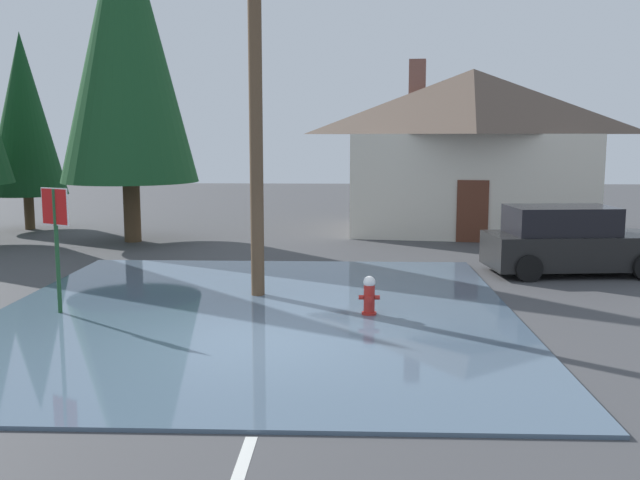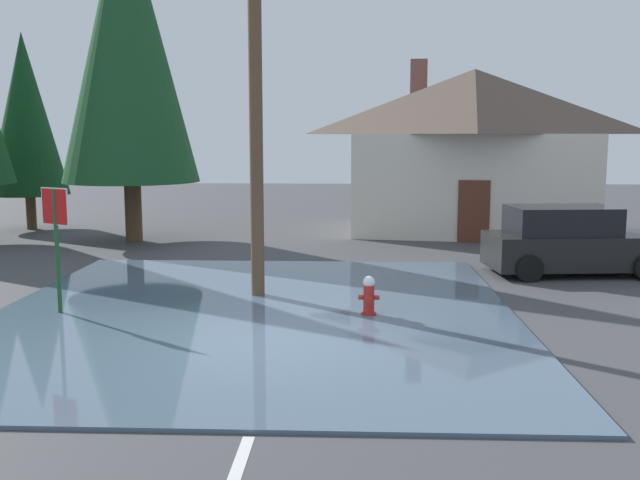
# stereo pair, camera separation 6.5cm
# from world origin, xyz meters

# --- Properties ---
(ground_plane) EXTENTS (80.00, 80.00, 0.10)m
(ground_plane) POSITION_xyz_m (0.00, 0.00, -0.05)
(ground_plane) COLOR #424244
(flood_puddle) EXTENTS (9.94, 11.17, 0.06)m
(flood_puddle) POSITION_xyz_m (-0.39, 2.03, 0.03)
(flood_puddle) COLOR #4C6075
(flood_puddle) RESTS_ON ground
(lane_stop_bar) EXTENTS (3.56, 0.63, 0.01)m
(lane_stop_bar) POSITION_xyz_m (0.48, -2.48, 0.00)
(lane_stop_bar) COLOR silver
(lane_stop_bar) RESTS_ON ground
(stop_sign_near) EXTENTS (0.63, 0.34, 2.44)m
(stop_sign_near) POSITION_xyz_m (-4.08, 1.79, 1.74)
(stop_sign_near) COLOR #1E4C28
(stop_sign_near) RESTS_ON ground
(fire_hydrant) EXTENTS (0.40, 0.34, 0.79)m
(fire_hydrant) POSITION_xyz_m (1.81, 1.88, 0.39)
(fire_hydrant) COLOR #AD231E
(fire_hydrant) RESTS_ON ground
(utility_pole) EXTENTS (1.60, 0.28, 9.07)m
(utility_pole) POSITION_xyz_m (-0.49, 3.47, 4.72)
(utility_pole) COLOR brown
(utility_pole) RESTS_ON ground
(house) EXTENTS (9.30, 7.03, 6.16)m
(house) POSITION_xyz_m (5.79, 14.38, 2.97)
(house) COLOR silver
(house) RESTS_ON ground
(parked_car) EXTENTS (4.33, 2.33, 1.69)m
(parked_car) POSITION_xyz_m (6.89, 6.38, 0.80)
(parked_car) COLOR black
(parked_car) RESTS_ON ground
(pine_tree_tall_left) EXTENTS (2.82, 2.82, 7.06)m
(pine_tree_tall_left) POSITION_xyz_m (-10.22, 14.31, 4.15)
(pine_tree_tall_left) COLOR #4C3823
(pine_tree_tall_left) RESTS_ON ground
(pine_tree_short_left) EXTENTS (4.31, 4.31, 10.78)m
(pine_tree_short_left) POSITION_xyz_m (-5.54, 11.42, 6.34)
(pine_tree_short_left) COLOR #4C3823
(pine_tree_short_left) RESTS_ON ground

